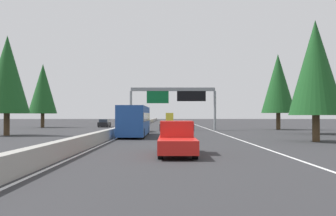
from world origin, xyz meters
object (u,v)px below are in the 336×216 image
object	(u,v)px
conifer_right_foreground	(316,69)
conifer_right_near	(316,64)
conifer_right_mid	(278,84)
conifer_left_near	(7,74)
pickup_mid_right	(177,138)
bus_far_right	(135,120)
sedan_near_right	(142,127)
sign_gantry_overhead	(174,96)
oncoming_near	(104,123)
box_truck_near_center	(170,117)
conifer_left_mid	(43,89)

from	to	relation	value
conifer_right_foreground	conifer_right_near	distance (m)	13.82
conifer_right_near	conifer_right_mid	bearing A→B (deg)	1.99
conifer_left_near	pickup_mid_right	bearing A→B (deg)	-137.34
bus_far_right	sedan_near_right	bearing A→B (deg)	0.14
sign_gantry_overhead	conifer_left_near	size ratio (longest dim) A/B	1.16
sedan_near_right	conifer_right_foreground	bearing A→B (deg)	-139.41
bus_far_right	conifer_right_mid	xyz separation A→B (m)	(18.15, -20.33, 5.34)
pickup_mid_right	conifer_left_near	world-z (taller)	conifer_left_near
sign_gantry_overhead	oncoming_near	distance (m)	19.87
conifer_right_foreground	conifer_left_near	world-z (taller)	conifer_left_near
oncoming_near	conifer_left_near	world-z (taller)	conifer_left_near
sign_gantry_overhead	conifer_right_near	world-z (taller)	conifer_right_near
conifer_right_near	conifer_right_mid	world-z (taller)	conifer_right_near
sign_gantry_overhead	conifer_right_mid	size ratio (longest dim) A/B	1.09
bus_far_right	oncoming_near	bearing A→B (deg)	15.44
oncoming_near	pickup_mid_right	bearing A→B (deg)	14.31
sedan_near_right	sign_gantry_overhead	bearing A→B (deg)	-40.20
conifer_left_near	sedan_near_right	bearing A→B (deg)	-57.31
sign_gantry_overhead	box_truck_near_center	bearing A→B (deg)	0.35
conifer_right_foreground	conifer_right_near	xyz separation A→B (m)	(12.70, -5.05, 2.09)
conifer_right_near	box_truck_near_center	bearing A→B (deg)	12.18
conifer_left_near	conifer_right_mid	bearing A→B (deg)	-64.17
pickup_mid_right	conifer_right_near	size ratio (longest dim) A/B	0.42
sign_gantry_overhead	oncoming_near	bearing A→B (deg)	40.94
sign_gantry_overhead	sedan_near_right	bearing A→B (deg)	139.80
sign_gantry_overhead	conifer_left_mid	distance (m)	26.54
conifer_right_near	sedan_near_right	bearing A→B (deg)	74.66
pickup_mid_right	bus_far_right	distance (m)	18.44
conifer_right_foreground	conifer_right_mid	distance (m)	26.48
conifer_right_near	conifer_right_mid	xyz separation A→B (m)	(13.36, 0.47, -1.12)
box_truck_near_center	conifer_left_mid	world-z (taller)	conifer_left_mid
sedan_near_right	conifer_right_near	xyz separation A→B (m)	(-5.71, -20.83, 7.48)
bus_far_right	box_truck_near_center	world-z (taller)	bus_far_right
pickup_mid_right	conifer_left_near	xyz separation A→B (m)	(19.51, 17.98, 5.70)
pickup_mid_right	conifer_left_mid	bearing A→B (deg)	26.59
sedan_near_right	bus_far_right	bearing A→B (deg)	-179.86
box_truck_near_center	oncoming_near	xyz separation A→B (m)	(-52.58, 12.31, -0.93)
sedan_near_right	conifer_right_mid	bearing A→B (deg)	-69.41
box_truck_near_center	conifer_right_mid	xyz separation A→B (m)	(-64.75, -16.40, 5.44)
conifer_right_foreground	bus_far_right	bearing A→B (deg)	63.32
oncoming_near	conifer_left_near	bearing A→B (deg)	-11.11
sedan_near_right	conifer_right_foreground	world-z (taller)	conifer_right_foreground
pickup_mid_right	box_truck_near_center	bearing A→B (deg)	0.01
bus_far_right	conifer_right_foreground	xyz separation A→B (m)	(-7.91, -15.74, 4.36)
box_truck_near_center	conifer_right_foreground	bearing A→B (deg)	-172.59
sign_gantry_overhead	sedan_near_right	xyz separation A→B (m)	(-5.17, 4.36, -4.29)
conifer_right_near	conifer_right_foreground	bearing A→B (deg)	158.29
sign_gantry_overhead	conifer_right_mid	distance (m)	16.32
pickup_mid_right	conifer_right_mid	size ratio (longest dim) A/B	0.48
bus_far_right	oncoming_near	size ratio (longest dim) A/B	2.61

